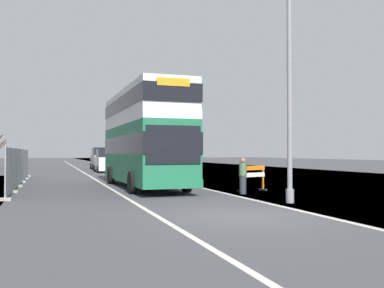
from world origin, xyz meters
name	(u,v)px	position (x,y,z in m)	size (l,w,h in m)	color
ground	(258,217)	(0.56, 0.09, -0.05)	(140.00, 280.00, 0.10)	#424244
double_decker_bus	(144,137)	(-0.56, 10.91, 2.65)	(2.92, 10.99, 4.99)	#1E6B47
lamppost_foreground	(289,91)	(3.00, 2.39, 4.05)	(0.29, 0.70, 8.56)	gray
roadworks_barrier	(252,175)	(3.81, 7.05, 0.75)	(1.59, 0.86, 1.19)	orange
construction_site_fence	(20,167)	(-6.81, 14.82, 0.99)	(0.44, 17.20, 2.07)	#A8AAAD
car_oncoming_near	(106,161)	(-0.24, 29.34, 1.00)	(2.00, 4.56, 2.14)	silver
car_receding_mid	(100,159)	(-0.04, 36.14, 1.10)	(1.92, 4.43, 2.36)	gray
pedestrian_at_kerb	(243,176)	(2.82, 5.97, 0.79)	(0.34, 0.34, 1.58)	#2D3342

